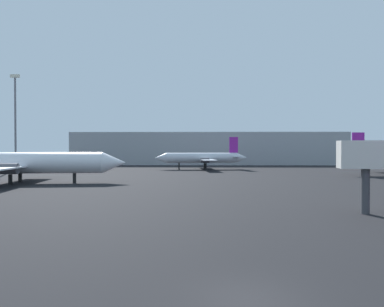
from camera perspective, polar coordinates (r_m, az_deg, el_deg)
ground_plane at (r=14.16m, az=9.20°, el=-22.78°), size 600.00×600.00×0.00m
airplane_on_taxiway at (r=61.84m, az=-26.26°, el=-1.41°), size 32.77×22.22×9.90m
airplane_far_left at (r=91.34m, az=1.72°, el=-0.71°), size 24.64×20.46×8.58m
light_mast_left at (r=101.25m, az=-27.10°, el=5.36°), size 2.40×0.50×24.75m
terminal_building at (r=124.19m, az=2.59°, el=0.83°), size 92.10×22.26×10.92m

